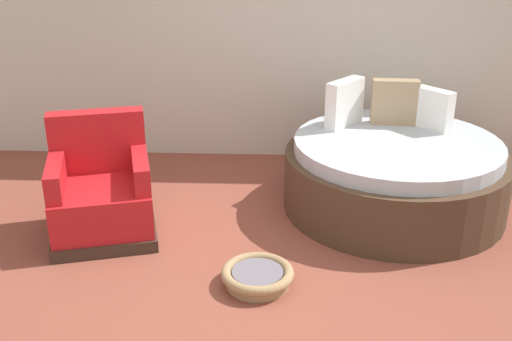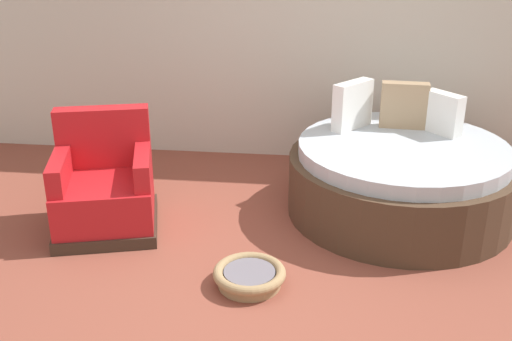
{
  "view_description": "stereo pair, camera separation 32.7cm",
  "coord_description": "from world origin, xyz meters",
  "views": [
    {
      "loc": [
        0.09,
        -3.71,
        2.41
      ],
      "look_at": [
        -0.09,
        0.65,
        0.55
      ],
      "focal_mm": 42.9,
      "sensor_mm": 36.0,
      "label": 1
    },
    {
      "loc": [
        0.42,
        -3.69,
        2.41
      ],
      "look_at": [
        -0.09,
        0.65,
        0.55
      ],
      "focal_mm": 42.9,
      "sensor_mm": 36.0,
      "label": 2
    }
  ],
  "objects": [
    {
      "name": "pet_basket",
      "position": [
        -0.05,
        -0.1,
        0.07
      ],
      "size": [
        0.51,
        0.51,
        0.13
      ],
      "color": "#9E7F56",
      "rests_on": "ground_plane"
    },
    {
      "name": "ground_plane",
      "position": [
        0.0,
        0.0,
        -0.01
      ],
      "size": [
        8.0,
        8.0,
        0.02
      ],
      "primitive_type": "cube",
      "color": "brown"
    },
    {
      "name": "back_wall",
      "position": [
        0.0,
        2.45,
        1.45
      ],
      "size": [
        8.0,
        0.12,
        2.91
      ],
      "primitive_type": "cube",
      "color": "beige",
      "rests_on": "ground_plane"
    },
    {
      "name": "red_armchair",
      "position": [
        -1.32,
        0.64,
        0.33
      ],
      "size": [
        0.98,
        0.98,
        0.94
      ],
      "color": "#38281E",
      "rests_on": "ground_plane"
    },
    {
      "name": "round_daybed",
      "position": [
        1.09,
        1.18,
        0.32
      ],
      "size": [
        1.9,
        1.9,
        1.05
      ],
      "color": "#473323",
      "rests_on": "ground_plane"
    }
  ]
}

